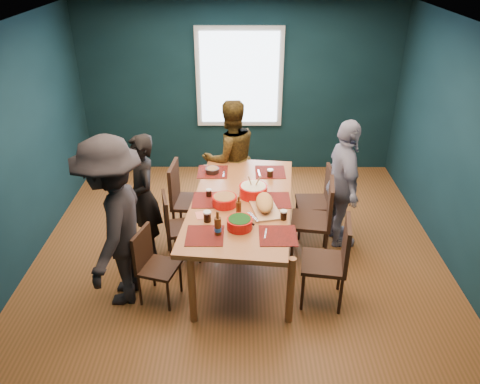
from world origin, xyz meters
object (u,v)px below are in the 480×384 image
object	(u,v)px
bowl_herbs	(240,223)
person_far_left	(144,197)
chair_left_far	(183,195)
chair_right_near	(334,256)
chair_left_near	(151,260)
person_back	(230,158)
person_near_left	(114,224)
person_right	(343,185)
cutting_board	(264,204)
bowl_salad	(225,200)
bowl_dumpling	(253,190)
chair_left_mid	(175,223)
dining_table	(241,206)
chair_right_far	(320,196)
chair_right_mid	(320,214)

from	to	relation	value
bowl_herbs	person_far_left	bearing A→B (deg)	145.39
chair_left_far	chair_right_near	size ratio (longest dim) A/B	1.01
chair_left_near	bowl_herbs	size ratio (longest dim) A/B	3.18
person_back	person_near_left	size ratio (longest dim) A/B	0.87
person_right	cutting_board	distance (m)	1.17
chair_right_near	bowl_salad	world-z (taller)	chair_right_near
person_far_left	person_right	distance (m)	2.41
person_far_left	bowl_dumpling	bearing A→B (deg)	61.99
chair_left_near	person_right	size ratio (longest dim) A/B	0.51
chair_left_mid	bowl_herbs	bearing A→B (deg)	-53.23
dining_table	bowl_dumpling	world-z (taller)	bowl_dumpling
dining_table	bowl_dumpling	xyz separation A→B (m)	(0.14, 0.10, 0.15)
person_back	bowl_dumpling	xyz separation A→B (m)	(0.29, -1.12, 0.10)
chair_left_far	person_near_left	bearing A→B (deg)	-109.65
chair_right_far	person_right	bearing A→B (deg)	-44.06
chair_left_far	bowl_salad	distance (m)	0.92
chair_right_far	bowl_dumpling	xyz separation A→B (m)	(-0.88, -0.53, 0.37)
chair_right_far	chair_left_far	bearing A→B (deg)	-178.70
person_near_left	bowl_herbs	bearing A→B (deg)	94.30
cutting_board	bowl_dumpling	bearing A→B (deg)	99.09
chair_left_far	bowl_salad	world-z (taller)	chair_left_far
chair_right_near	bowl_dumpling	distance (m)	1.20
person_right	bowl_dumpling	distance (m)	1.15
chair_right_near	chair_left_near	bearing A→B (deg)	-172.46
cutting_board	chair_right_far	bearing A→B (deg)	34.81
person_right	person_near_left	xyz separation A→B (m)	(-2.53, -1.06, 0.11)
chair_right_mid	chair_right_near	xyz separation A→B (m)	(0.03, -0.81, -0.01)
chair_right_far	chair_right_mid	xyz separation A→B (m)	(-0.09, -0.53, 0.05)
dining_table	cutting_board	size ratio (longest dim) A/B	3.47
person_far_left	person_near_left	bearing A→B (deg)	-32.17
chair_left_near	chair_right_mid	bearing A→B (deg)	38.47
person_back	bowl_dumpling	size ratio (longest dim) A/B	5.02
person_back	bowl_herbs	world-z (taller)	person_back
dining_table	chair_left_mid	xyz separation A→B (m)	(-0.79, 0.05, -0.26)
chair_left_mid	person_near_left	xyz separation A→B (m)	(-0.50, -0.69, 0.42)
dining_table	person_far_left	xyz separation A→B (m)	(-1.16, 0.21, 0.01)
person_back	bowl_dumpling	world-z (taller)	person_back
chair_left_near	bowl_dumpling	xyz separation A→B (m)	(1.08, 0.76, 0.43)
chair_right_mid	dining_table	bearing A→B (deg)	-164.75
chair_left_near	bowl_herbs	xyz separation A→B (m)	(0.93, 0.08, 0.41)
chair_left_mid	chair_left_near	xyz separation A→B (m)	(-0.16, -0.71, -0.02)
chair_left_far	person_near_left	distance (m)	1.37
chair_left_far	chair_right_mid	world-z (taller)	chair_left_far
chair_left_near	chair_right_far	world-z (taller)	chair_right_far
bowl_dumpling	chair_right_near	bearing A→B (deg)	-44.82
person_back	chair_left_near	bearing A→B (deg)	44.89
bowl_dumpling	chair_left_mid	bearing A→B (deg)	-176.78
chair_right_far	person_back	bearing A→B (deg)	152.15
chair_left_mid	bowl_dumpling	world-z (taller)	bowl_dumpling
chair_right_near	chair_right_mid	bearing A→B (deg)	101.08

